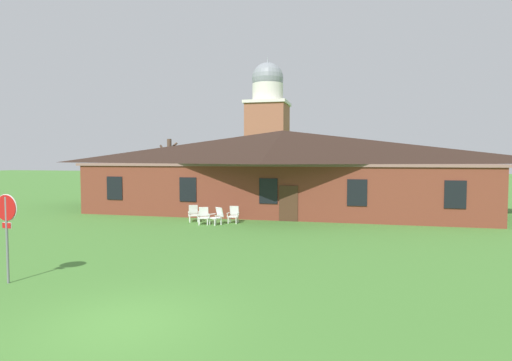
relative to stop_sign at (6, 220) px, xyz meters
name	(u,v)px	position (x,y,z in m)	size (l,w,h in m)	color
ground_plane	(123,324)	(4.95, -1.94, -1.87)	(200.00, 200.00, 0.00)	#477F33
brick_building	(283,170)	(4.95, 18.87, 1.01)	(26.46, 10.40, 5.65)	brown
dome_tower	(268,129)	(-0.74, 40.62, 5.52)	(5.18, 5.18, 16.40)	#93563D
stop_sign	(6,220)	(0.00, 0.00, 0.00)	(0.80, 0.12, 2.64)	slate
lawn_chair_by_porch	(193,213)	(0.79, 12.43, -1.37)	(0.80, 0.84, 0.96)	silver
lawn_chair_near_door	(203,216)	(1.73, 11.60, -1.37)	(0.75, 0.80, 0.96)	silver
lawn_chair_left_end	(217,216)	(2.50, 11.68, -1.37)	(0.84, 0.87, 0.96)	white
lawn_chair_middle	(234,214)	(3.21, 12.50, -1.37)	(0.66, 0.69, 0.96)	silver
bare_tree_beside_building	(170,167)	(-4.78, 21.16, 1.07)	(1.64, 1.65, 5.26)	brown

